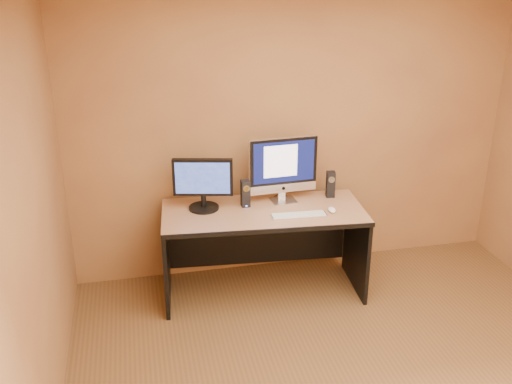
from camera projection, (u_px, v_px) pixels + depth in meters
walls at (392, 227)px, 3.24m from camera, size 4.00×4.00×2.60m
desk at (263, 252)px, 4.88m from camera, size 1.73×0.87×0.78m
imac at (284, 170)px, 4.81m from camera, size 0.61×0.25×0.58m
second_monitor at (203, 184)px, 4.69m from camera, size 0.55×0.36×0.44m
speaker_left at (245, 193)px, 4.78m from camera, size 0.07×0.08×0.23m
speaker_right at (331, 184)px, 4.98m from camera, size 0.08×0.09×0.23m
keyboard at (299, 215)px, 4.63m from camera, size 0.46×0.15×0.02m
mouse at (332, 210)px, 4.71m from camera, size 0.07×0.11×0.04m
cable_a at (284, 195)px, 5.05m from camera, size 0.11×0.21×0.01m
cable_b at (278, 194)px, 5.07m from camera, size 0.13×0.15×0.01m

